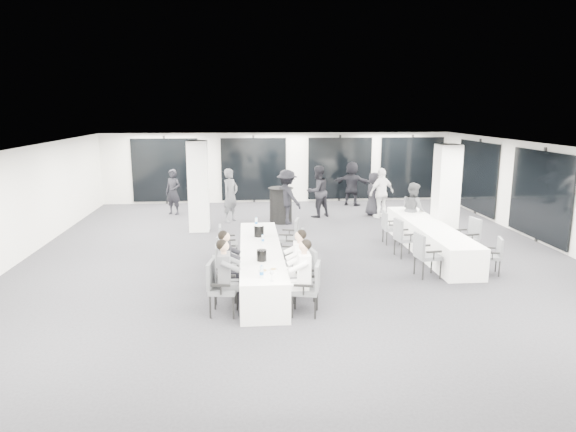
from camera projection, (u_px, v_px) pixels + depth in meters
name	position (u px, v px, depth m)	size (l,w,h in m)	color
room	(327.00, 196.00, 14.09)	(14.04, 16.04, 2.84)	#25252B
column_left	(198.00, 186.00, 15.82)	(0.60, 0.60, 2.80)	white
column_right	(446.00, 195.00, 14.25)	(0.60, 0.60, 2.80)	white
banquet_table_main	(261.00, 264.00, 11.41)	(0.90, 5.00, 0.75)	white
banquet_table_side	(429.00, 238.00, 13.62)	(0.90, 5.00, 0.75)	white
cocktail_table	(281.00, 205.00, 17.11)	(0.85, 0.85, 1.17)	black
chair_main_left_near	(219.00, 285.00, 9.46)	(0.58, 0.62, 1.01)	#525559
chair_main_left_second	(221.00, 276.00, 10.12)	(0.48, 0.53, 0.89)	#525559
chair_main_left_mid	(223.00, 263.00, 11.04)	(0.48, 0.53, 0.88)	#525559
chair_main_left_fourth	(224.00, 251.00, 11.94)	(0.49, 0.53, 0.87)	#525559
chair_main_left_far	(226.00, 241.00, 12.80)	(0.48, 0.53, 0.91)	#525559
chair_main_right_near	(310.00, 285.00, 9.45)	(0.60, 0.63, 0.99)	#525559
chair_main_right_second	(305.00, 271.00, 10.22)	(0.61, 0.64, 1.03)	#525559
chair_main_right_mid	(299.00, 260.00, 11.28)	(0.53, 0.56, 0.87)	#525559
chair_main_right_fourth	(295.00, 247.00, 12.03)	(0.61, 0.63, 0.99)	#525559
chair_main_right_far	(291.00, 236.00, 13.11)	(0.60, 0.64, 1.00)	#525559
chair_side_left_near	(425.00, 252.00, 11.57)	(0.57, 0.61, 1.01)	#525559
chair_side_left_mid	(403.00, 235.00, 13.14)	(0.56, 0.61, 0.99)	#525559
chair_side_left_far	(389.00, 226.00, 14.43)	(0.46, 0.52, 0.91)	#525559
chair_side_right_near	(494.00, 253.00, 11.79)	(0.53, 0.55, 0.86)	#525559
chair_side_right_mid	(469.00, 235.00, 13.10)	(0.59, 0.63, 1.02)	#525559
chair_side_right_far	(443.00, 223.00, 14.76)	(0.54, 0.57, 0.90)	#525559
seated_guest_a	(228.00, 272.00, 9.41)	(0.50, 0.38, 1.44)	#4E5055
seated_guest_b	(229.00, 261.00, 10.08)	(0.50, 0.38, 1.44)	black
seated_guest_c	(301.00, 272.00, 9.40)	(0.50, 0.38, 1.44)	white
seated_guest_d	(296.00, 260.00, 10.15)	(0.50, 0.38, 1.44)	white
standing_guest_a	(230.00, 192.00, 17.19)	(0.74, 0.60, 2.03)	#4E5055
standing_guest_b	(318.00, 188.00, 17.89)	(0.99, 0.60, 2.05)	black
standing_guest_c	(287.00, 193.00, 16.84)	(1.32, 0.67, 2.04)	black
standing_guest_d	(382.00, 190.00, 17.80)	(1.16, 0.65, 1.98)	white
standing_guest_e	(374.00, 191.00, 18.14)	(0.85, 0.52, 1.76)	black
standing_guest_f	(352.00, 181.00, 20.04)	(1.80, 0.69, 1.96)	black
standing_guest_g	(173.00, 189.00, 18.35)	(0.67, 0.54, 1.85)	black
standing_guest_h	(413.00, 206.00, 15.28)	(0.88, 0.54, 1.82)	#4E5055
ice_bucket_near	(262.00, 255.00, 10.32)	(0.20, 0.20, 0.23)	black
ice_bucket_far	(259.00, 231.00, 12.26)	(0.24, 0.24, 0.27)	black
water_bottle_a	(262.00, 272.00, 9.27)	(0.07, 0.07, 0.23)	silver
water_bottle_b	(263.00, 239.00, 11.64)	(0.06, 0.06, 0.20)	silver
water_bottle_c	(256.00, 222.00, 13.34)	(0.07, 0.07, 0.22)	silver
plate_a	(264.00, 270.00, 9.68)	(0.20, 0.20, 0.03)	white
plate_b	(273.00, 269.00, 9.76)	(0.19, 0.19, 0.03)	white
plate_c	(262.00, 253.00, 10.83)	(0.22, 0.22, 0.03)	white
wine_glass	(272.00, 273.00, 9.08)	(0.08, 0.08, 0.20)	silver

